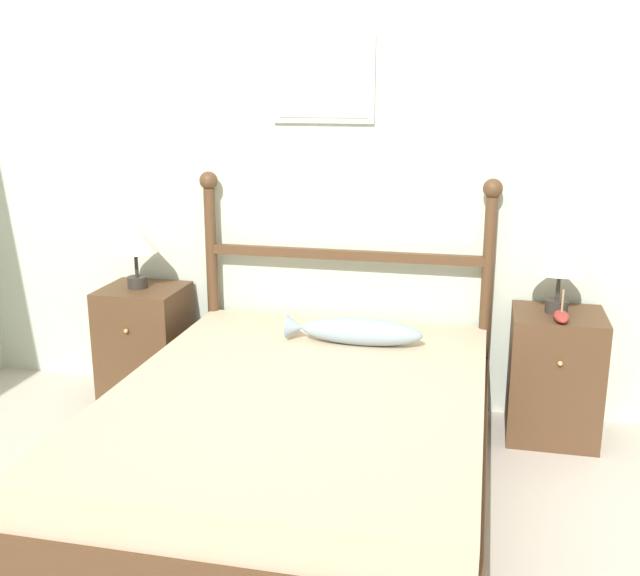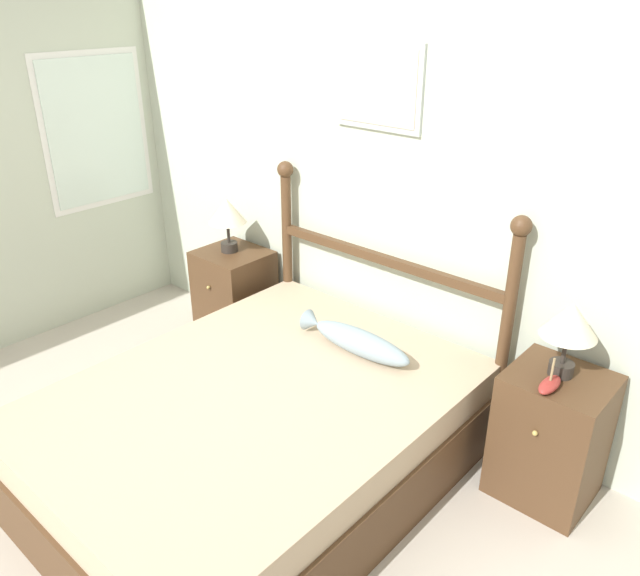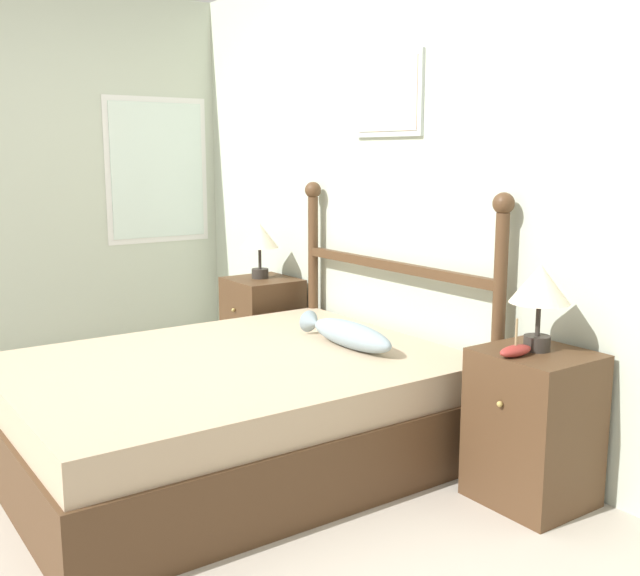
% 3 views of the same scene
% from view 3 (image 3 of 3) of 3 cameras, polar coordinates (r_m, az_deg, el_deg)
% --- Properties ---
extents(ground_plane, '(16.00, 16.00, 0.00)m').
position_cam_3_polar(ground_plane, '(3.59, -16.75, -14.12)').
color(ground_plane, '#B7AD9E').
extents(wall_back, '(6.40, 0.08, 2.55)m').
position_cam_3_polar(wall_back, '(4.14, 5.79, 7.75)').
color(wall_back, beige).
rests_on(wall_back, ground_plane).
extents(bed, '(1.57, 2.05, 0.50)m').
position_cam_3_polar(bed, '(3.63, -6.80, -9.22)').
color(bed, '#4C331E').
rests_on(bed, ground_plane).
extents(headboard, '(1.61, 0.10, 1.28)m').
position_cam_3_polar(headboard, '(4.05, 5.51, 0.08)').
color(headboard, '#4C331E').
rests_on(headboard, ground_plane).
extents(nightstand_left, '(0.44, 0.43, 0.65)m').
position_cam_3_polar(nightstand_left, '(4.93, -4.39, -3.01)').
color(nightstand_left, '#4C331E').
rests_on(nightstand_left, ground_plane).
extents(nightstand_right, '(0.44, 0.43, 0.65)m').
position_cam_3_polar(nightstand_right, '(3.30, 15.94, -10.15)').
color(nightstand_right, '#4C331E').
rests_on(nightstand_right, ground_plane).
extents(table_lamp_left, '(0.25, 0.25, 0.36)m').
position_cam_3_polar(table_lamp_left, '(4.85, -4.63, 3.81)').
color(table_lamp_left, '#2D2823').
rests_on(table_lamp_left, nightstand_left).
extents(table_lamp_right, '(0.25, 0.25, 0.36)m').
position_cam_3_polar(table_lamp_right, '(3.17, 16.40, -0.01)').
color(table_lamp_right, '#2D2823').
rests_on(table_lamp_right, nightstand_right).
extents(model_boat, '(0.07, 0.17, 0.16)m').
position_cam_3_polar(model_boat, '(3.11, 14.67, -4.62)').
color(model_boat, maroon).
rests_on(model_boat, nightstand_right).
extents(fish_pillow, '(0.68, 0.14, 0.13)m').
position_cam_3_polar(fish_pillow, '(3.74, 2.10, -3.50)').
color(fish_pillow, '#8499A3').
rests_on(fish_pillow, bed).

